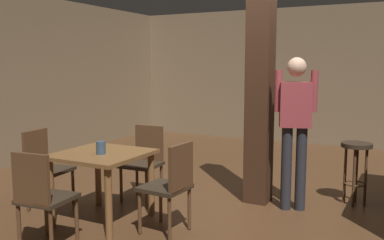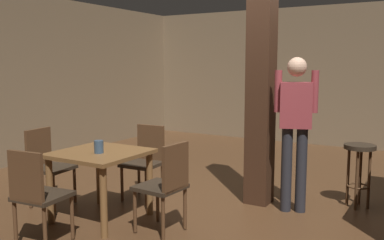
% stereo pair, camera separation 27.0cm
% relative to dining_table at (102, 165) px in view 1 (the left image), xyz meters
% --- Properties ---
extents(ground_plane, '(10.80, 10.80, 0.00)m').
position_rel_dining_table_xyz_m(ground_plane, '(1.05, 1.00, -0.60)').
color(ground_plane, '#4C301C').
extents(wall_back, '(8.00, 0.10, 2.80)m').
position_rel_dining_table_xyz_m(wall_back, '(1.05, 5.50, 0.80)').
color(wall_back, '#756047').
rests_on(wall_back, ground_plane).
extents(pillar, '(0.28, 0.28, 2.80)m').
position_rel_dining_table_xyz_m(pillar, '(1.24, 1.37, 0.80)').
color(pillar, '#382114').
rests_on(pillar, ground_plane).
extents(dining_table, '(0.87, 0.87, 0.73)m').
position_rel_dining_table_xyz_m(dining_table, '(0.00, 0.00, 0.00)').
color(dining_table, brown).
rests_on(dining_table, ground_plane).
extents(chair_west, '(0.46, 0.46, 0.89)m').
position_rel_dining_table_xyz_m(chair_west, '(-0.85, 0.02, -0.09)').
color(chair_west, '#2D2319').
rests_on(chair_west, ground_plane).
extents(chair_east, '(0.45, 0.45, 0.89)m').
position_rel_dining_table_xyz_m(chair_east, '(0.82, 0.03, -0.09)').
color(chair_east, '#2D2319').
rests_on(chair_east, ground_plane).
extents(chair_south, '(0.46, 0.46, 0.89)m').
position_rel_dining_table_xyz_m(chair_south, '(-0.01, -0.82, -0.09)').
color(chair_south, '#2D2319').
rests_on(chair_south, ground_plane).
extents(chair_north, '(0.44, 0.44, 0.89)m').
position_rel_dining_table_xyz_m(chair_north, '(-0.01, 0.80, -0.09)').
color(chair_north, '#2D2319').
rests_on(chair_north, ground_plane).
extents(napkin_cup, '(0.10, 0.10, 0.13)m').
position_rel_dining_table_xyz_m(napkin_cup, '(0.05, -0.07, 0.20)').
color(napkin_cup, '#33475B').
rests_on(napkin_cup, dining_table).
extents(standing_person, '(0.47, 0.30, 1.72)m').
position_rel_dining_table_xyz_m(standing_person, '(1.69, 1.27, 0.40)').
color(standing_person, maroon).
rests_on(standing_person, ground_plane).
extents(bar_stool_near, '(0.35, 0.35, 0.74)m').
position_rel_dining_table_xyz_m(bar_stool_near, '(2.29, 1.79, -0.05)').
color(bar_stool_near, '#2D2319').
rests_on(bar_stool_near, ground_plane).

